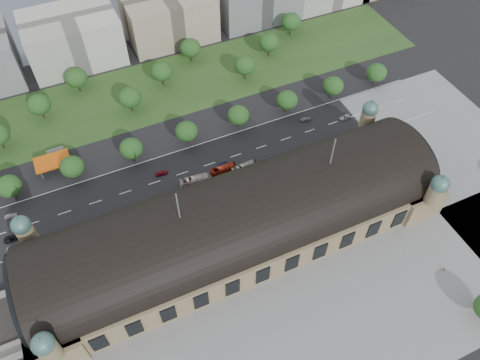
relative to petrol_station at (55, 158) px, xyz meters
name	(u,v)px	position (x,y,z in m)	size (l,w,h in m)	color
ground	(238,238)	(53.91, -65.28, -2.95)	(900.00, 900.00, 0.00)	black
station	(238,223)	(53.91, -65.28, 7.33)	(150.00, 48.40, 44.30)	#897755
plaza_south	(323,334)	(63.91, -109.28, -2.95)	(190.00, 48.00, 0.12)	gray
plaza_east	(459,153)	(156.91, -65.28, -2.95)	(56.00, 100.00, 0.12)	gray
road_slab	(154,183)	(33.91, -27.28, -2.95)	(260.00, 26.00, 0.10)	black
grass_belt	(129,97)	(38.91, 27.72, -2.95)	(300.00, 45.00, 0.10)	#2A4D1E
petrol_station	(55,158)	(0.00, 0.00, 0.00)	(14.00, 13.00, 5.05)	#DF5A0D
office_3	(73,38)	(23.91, 67.72, 9.05)	(45.00, 32.00, 24.00)	silver
office_4	(169,15)	(73.91, 67.72, 9.05)	(45.00, 32.00, 24.00)	#B3A38D
tree_row_2	(9,186)	(-18.09, -12.28, 4.48)	(9.60, 9.60, 11.52)	#2D2116
tree_row_3	(72,167)	(5.91, -12.28, 4.48)	(9.60, 9.60, 11.52)	#2D2116
tree_row_4	(131,148)	(29.91, -12.28, 4.48)	(9.60, 9.60, 11.52)	#2D2116
tree_row_5	(187,131)	(53.91, -12.28, 4.48)	(9.60, 9.60, 11.52)	#2D2116
tree_row_6	(238,115)	(77.91, -12.28, 4.48)	(9.60, 9.60, 11.52)	#2D2116
tree_row_7	(287,100)	(101.91, -12.28, 4.48)	(9.60, 9.60, 11.52)	#2D2116
tree_row_8	(333,86)	(125.91, -12.28, 4.48)	(9.60, 9.60, 11.52)	#2D2116
tree_row_9	(377,72)	(149.91, -12.28, 4.48)	(9.60, 9.60, 11.52)	#2D2116
tree_belt_4	(39,105)	(-0.09, 29.72, 5.10)	(10.40, 10.40, 12.48)	#2D2116
tree_belt_5	(76,78)	(18.91, 41.72, 5.10)	(10.40, 10.40, 12.48)	#2D2116
tree_belt_6	(130,98)	(37.91, 17.72, 5.10)	(10.40, 10.40, 12.48)	#2D2116
tree_belt_7	(162,71)	(56.91, 29.72, 5.10)	(10.40, 10.40, 12.48)	#2D2116
tree_belt_8	(190,48)	(75.91, 41.72, 5.10)	(10.40, 10.40, 12.48)	#2D2116
tree_belt_9	(245,65)	(94.91, 17.72, 5.10)	(10.40, 10.40, 12.48)	#2D2116
tree_belt_10	(269,42)	(113.91, 29.72, 5.10)	(10.40, 10.40, 12.48)	#2D2116
tree_belt_11	(291,22)	(132.91, 41.72, 5.10)	(10.40, 10.40, 12.48)	#2D2116
traffic_car_1	(11,216)	(-20.91, -20.95, -2.23)	(1.53, 4.39, 1.45)	gray
traffic_car_2	(12,238)	(-21.92, -31.45, -2.16)	(2.61, 5.67, 1.57)	black
traffic_car_3	(162,173)	(38.14, -24.23, -2.20)	(2.09, 5.15, 1.49)	maroon
traffic_car_4	(223,165)	(62.55, -30.27, -2.17)	(1.84, 4.58, 1.56)	#1C1B4C
traffic_car_5	(306,119)	(107.43, -20.82, -2.19)	(1.61, 4.63, 1.52)	#4F5056
traffic_car_6	(345,117)	(124.30, -26.82, -2.23)	(2.40, 5.20, 1.45)	silver
parked_car_0	(8,261)	(-24.41, -40.79, -2.20)	(1.58, 4.54, 1.50)	black
parked_car_1	(90,231)	(5.05, -40.28, -2.21)	(2.45, 5.31, 1.48)	maroon
parked_car_2	(22,255)	(-19.29, -40.28, -2.17)	(2.17, 5.34, 1.55)	#1C1B4D
parked_car_3	(81,244)	(0.63, -44.28, -2.29)	(1.57, 3.89, 1.33)	#5B5F63
parked_car_4	(127,228)	(17.77, -44.28, -2.17)	(1.66, 4.76, 1.57)	silver
parked_car_5	(159,207)	(31.59, -40.28, -2.25)	(2.33, 5.05, 1.40)	gray
parked_car_6	(132,226)	(19.97, -44.28, -2.16)	(2.22, 5.46, 1.58)	black
bus_west	(223,169)	(61.68, -33.28, -1.41)	(2.59, 11.08, 3.09)	red
bus_mid	(196,180)	(49.23, -34.40, -1.13)	(3.05, 13.04, 3.63)	silver
bus_east	(244,167)	(69.87, -35.94, -1.39)	(2.63, 11.23, 3.13)	#BBB8AD
pedestrian_1	(444,269)	(114.10, -106.79, -2.02)	(0.67, 0.44, 1.85)	gray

